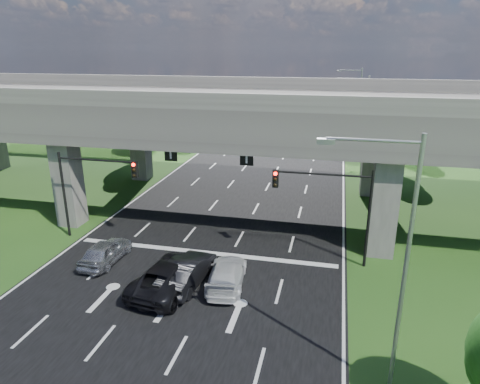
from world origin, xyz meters
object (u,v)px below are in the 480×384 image
at_px(streetlight_beyond, 357,100).
at_px(car_trailing, 170,275).
at_px(streetlight_far, 361,119).
at_px(signal_left, 91,181).
at_px(car_silver, 106,252).
at_px(car_dark, 187,271).
at_px(streetlight_near, 395,252).
at_px(car_white, 227,274).
at_px(signal_right, 332,198).

bearing_deg(streetlight_beyond, car_trailing, -104.39).
bearing_deg(streetlight_far, signal_left, -131.78).
bearing_deg(signal_left, streetlight_beyond, 63.57).
height_order(car_silver, car_dark, car_dark).
xyz_separation_m(signal_left, car_trailing, (7.40, -4.97, -3.35)).
distance_m(streetlight_near, car_white, 10.98).
height_order(streetlight_near, streetlight_beyond, same).
bearing_deg(signal_right, car_white, -143.62).
height_order(streetlight_far, streetlight_beyond, same).
height_order(streetlight_far, car_dark, streetlight_far).
xyz_separation_m(streetlight_near, car_dark, (-9.78, 5.59, -5.02)).
height_order(signal_right, car_silver, signal_right).
height_order(signal_left, streetlight_near, streetlight_near).
bearing_deg(streetlight_far, streetlight_near, -90.00).
relative_size(signal_right, streetlight_beyond, 0.60).
bearing_deg(car_dark, streetlight_far, -106.51).
bearing_deg(car_white, streetlight_beyond, -107.41).
bearing_deg(car_white, car_dark, 4.07).
bearing_deg(car_white, streetlight_near, 135.25).
bearing_deg(streetlight_far, car_dark, -111.84).
distance_m(signal_right, car_white, 7.51).
distance_m(car_silver, car_white, 7.92).
relative_size(car_silver, car_trailing, 0.72).
xyz_separation_m(streetlight_near, car_trailing, (-10.52, 4.97, -5.01)).
relative_size(streetlight_beyond, car_white, 2.14).
xyz_separation_m(signal_left, streetlight_near, (17.92, -9.94, 1.66)).
bearing_deg(streetlight_near, car_silver, 155.95).
bearing_deg(car_silver, signal_left, -49.87).
bearing_deg(car_trailing, streetlight_far, -105.72).
bearing_deg(car_silver, streetlight_near, 157.38).
xyz_separation_m(streetlight_far, car_silver, (-15.50, -23.08, -5.10)).
relative_size(car_silver, car_white, 0.90).
bearing_deg(car_dark, car_trailing, 45.24).
height_order(streetlight_near, car_silver, streetlight_near).
height_order(signal_left, car_white, signal_left).
height_order(signal_right, signal_left, same).
distance_m(streetlight_far, car_silver, 28.27).
bearing_deg(streetlight_beyond, signal_right, -93.61).
distance_m(streetlight_near, car_silver, 17.72).
height_order(signal_left, car_trailing, signal_left).
distance_m(signal_right, signal_left, 15.65).
xyz_separation_m(car_silver, car_dark, (5.71, -1.33, 0.08)).
bearing_deg(streetlight_beyond, streetlight_far, -90.00).
bearing_deg(car_trailing, car_white, -153.40).
relative_size(streetlight_far, streetlight_beyond, 1.00).
bearing_deg(streetlight_beyond, car_dark, -103.61).
relative_size(streetlight_far, car_silver, 2.38).
xyz_separation_m(streetlight_far, streetlight_beyond, (0.00, 16.00, 0.00)).
bearing_deg(car_trailing, streetlight_near, 161.81).
height_order(streetlight_beyond, car_trailing, streetlight_beyond).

